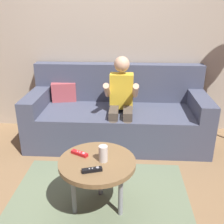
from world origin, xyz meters
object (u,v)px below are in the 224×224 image
Objects in this scene: couch at (117,116)px; game_remote_black_near_edge at (92,170)px; person_seated_on_couch at (121,99)px; coffee_table at (97,165)px; game_remote_red_center at (80,153)px; soda_can at (103,154)px.

couch is 1.35m from game_remote_black_near_edge.
person_seated_on_couch is 1.03m from coffee_table.
soda_can reaches higher than game_remote_red_center.
coffee_table is 0.15m from game_remote_black_near_edge.
game_remote_black_near_edge is 0.24m from game_remote_red_center.
game_remote_red_center reaches higher than coffee_table.
coffee_table is at bearing 82.51° from game_remote_black_near_edge.
couch reaches higher than game_remote_red_center.
coffee_table is 4.69× the size of soda_can.
couch is 3.52× the size of coffee_table.
person_seated_on_couch is (0.05, -0.19, 0.27)m from couch.
couch is at bearing 106.00° from person_seated_on_couch.
game_remote_red_center is (-0.23, -1.12, 0.16)m from couch.
person_seated_on_couch is 1.02m from soda_can.
game_remote_black_near_edge is 1.18× the size of soda_can.
coffee_table is at bearing -25.73° from game_remote_red_center.
game_remote_black_near_edge and game_remote_red_center have the same top height.
coffee_table is 3.97× the size of game_remote_black_near_edge.
coffee_table is 0.12m from soda_can.
couch is 14.31× the size of game_remote_red_center.
person_seated_on_couch is at bearing 81.80° from game_remote_black_near_edge.
game_remote_red_center is (-0.14, 0.07, 0.06)m from coffee_table.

